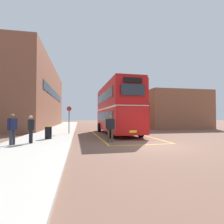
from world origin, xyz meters
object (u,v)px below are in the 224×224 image
pedestrian_waiting_far (31,127)px  single_deck_bus (119,117)px  litter_bin (48,133)px  double_decker_bus (117,108)px  bus_stop_sign (69,117)px  pedestrian_waiting_near (12,127)px  pedestrian_boarding (110,126)px

pedestrian_waiting_far → single_deck_bus: bearing=64.2°
pedestrian_waiting_far → litter_bin: bearing=70.9°
double_decker_bus → pedestrian_waiting_far: 8.74m
double_decker_bus → litter_bin: 7.18m
single_deck_bus → bus_stop_sign: (-8.05, -14.64, 0.02)m
pedestrian_waiting_near → double_decker_bus: bearing=41.4°
pedestrian_boarding → bus_stop_sign: 6.17m
pedestrian_waiting_near → pedestrian_waiting_far: size_ratio=1.05×
single_deck_bus → litter_bin: bearing=-116.5°
pedestrian_waiting_near → pedestrian_waiting_far: bearing=33.2°
double_decker_bus → pedestrian_waiting_far: double_decker_bus is taller
litter_bin → bus_stop_sign: (1.18, 3.91, 1.08)m
pedestrian_boarding → pedestrian_waiting_near: (-5.57, -0.94, 0.06)m
double_decker_bus → pedestrian_waiting_near: bearing=-138.6°
pedestrian_waiting_near → pedestrian_waiting_far: 0.97m
double_decker_bus → pedestrian_waiting_far: bearing=-137.7°
double_decker_bus → single_deck_bus: size_ratio=1.19×
single_deck_bus → pedestrian_boarding: size_ratio=4.56×
pedestrian_waiting_far → bus_stop_sign: bus_stop_sign is taller
litter_bin → bus_stop_sign: size_ratio=0.35×
double_decker_bus → pedestrian_waiting_near: (-7.18, -6.33, -1.40)m
pedestrian_waiting_near → bus_stop_sign: 6.89m
double_decker_bus → bus_stop_sign: 4.61m
pedestrian_waiting_far → litter_bin: 2.07m
single_deck_bus → bus_stop_sign: bearing=-118.8°
single_deck_bus → pedestrian_waiting_far: (-9.89, -20.45, -0.58)m
single_deck_bus → pedestrian_boarding: single_deck_bus is taller
litter_bin → bus_stop_sign: bus_stop_sign is taller
single_deck_bus → double_decker_bus: bearing=-103.5°
double_decker_bus → bus_stop_sign: bearing=179.9°
pedestrian_boarding → bus_stop_sign: size_ratio=0.72×
pedestrian_boarding → pedestrian_waiting_far: (-4.76, -0.41, 0.00)m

